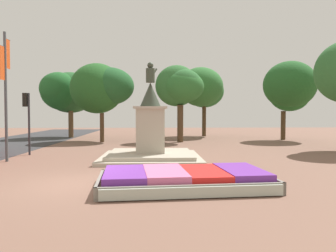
% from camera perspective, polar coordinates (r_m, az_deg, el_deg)
% --- Properties ---
extents(ground_plane, '(89.13, 89.13, 0.00)m').
position_cam_1_polar(ground_plane, '(11.90, -15.59, -9.78)').
color(ground_plane, brown).
extents(flower_planter, '(5.88, 3.59, 0.59)m').
position_cam_1_polar(flower_planter, '(11.00, 2.87, -9.24)').
color(flower_planter, '#38281C').
rests_on(flower_planter, ground_plane).
extents(statue_monument, '(5.27, 5.27, 5.18)m').
position_cam_1_polar(statue_monument, '(17.61, -3.07, -2.33)').
color(statue_monument, '#B1A792').
rests_on(statue_monument, ground_plane).
extents(traffic_light_far_corner, '(0.41, 0.29, 3.65)m').
position_cam_1_polar(traffic_light_far_corner, '(20.95, -23.32, 2.31)').
color(traffic_light_far_corner, '#2D2D33').
rests_on(traffic_light_far_corner, ground_plane).
extents(banner_pole, '(0.14, 1.13, 6.56)m').
position_cam_1_polar(banner_pole, '(18.56, -26.44, 5.61)').
color(banner_pole, '#4C5156').
rests_on(banner_pole, ground_plane).
extents(park_tree_behind_statue, '(4.67, 4.93, 7.17)m').
position_cam_1_polar(park_tree_behind_statue, '(31.82, 20.43, 6.29)').
color(park_tree_behind_statue, '#4C3823').
rests_on(park_tree_behind_statue, ground_plane).
extents(park_tree_far_right, '(5.37, 5.55, 6.68)m').
position_cam_1_polar(park_tree_far_right, '(35.02, -17.35, 5.72)').
color(park_tree_far_right, brown).
rests_on(park_tree_far_right, ground_plane).
extents(park_tree_street_side, '(4.11, 4.16, 6.62)m').
position_cam_1_polar(park_tree_street_side, '(28.15, 2.20, 6.93)').
color(park_tree_street_side, '#4C3823').
rests_on(park_tree_street_side, ground_plane).
extents(park_tree_mid_canopy, '(5.03, 5.89, 7.22)m').
position_cam_1_polar(park_tree_mid_canopy, '(35.13, 5.80, 6.64)').
color(park_tree_mid_canopy, '#4C3823').
rests_on(park_tree_mid_canopy, ground_plane).
extents(park_tree_distant, '(5.58, 5.06, 6.83)m').
position_cam_1_polar(park_tree_distant, '(29.39, -11.52, 6.54)').
color(park_tree_distant, '#4C3823').
rests_on(park_tree_distant, ground_plane).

